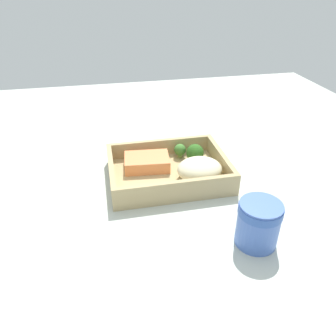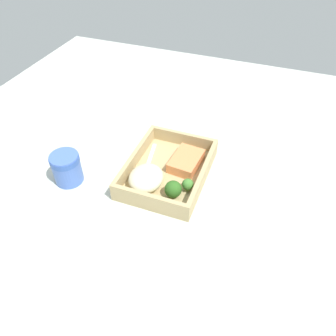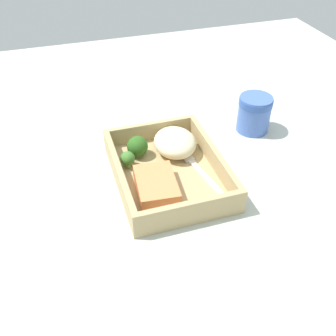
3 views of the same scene
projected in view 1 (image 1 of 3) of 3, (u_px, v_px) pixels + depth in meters
ground_plane at (168, 181)px, 80.46cm from camera, size 160.00×160.00×2.00cm
takeout_tray at (168, 175)px, 79.63cm from camera, size 27.95×21.23×1.20cm
tray_rim at (168, 166)px, 78.24cm from camera, size 27.95×21.23×4.16cm
salmon_fillet at (147, 162)px, 80.90cm from camera, size 11.52×8.49×3.03cm
mashed_potatoes at (200, 169)px, 76.10cm from camera, size 10.54×9.09×5.01cm
broccoli_floret_1 at (180, 150)px, 85.13cm from camera, size 3.08×3.08×3.68cm
broccoli_floret_2 at (195, 153)px, 83.13cm from camera, size 4.51×4.51×4.67cm
fork at (169, 188)px, 73.65cm from camera, size 15.84×4.44×0.44cm
paper_cup at (259, 222)px, 58.53cm from camera, size 7.89×7.89×8.79cm
receipt_slip at (257, 168)px, 83.65cm from camera, size 13.34×17.63×0.24cm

